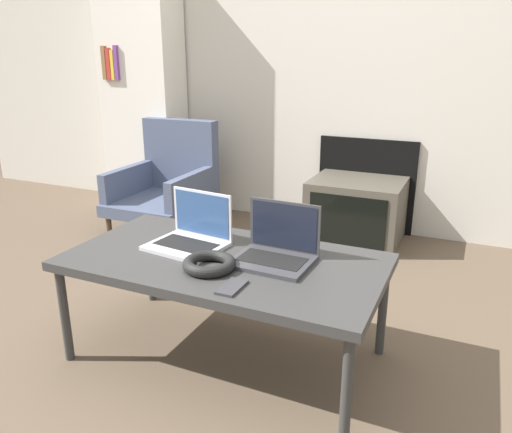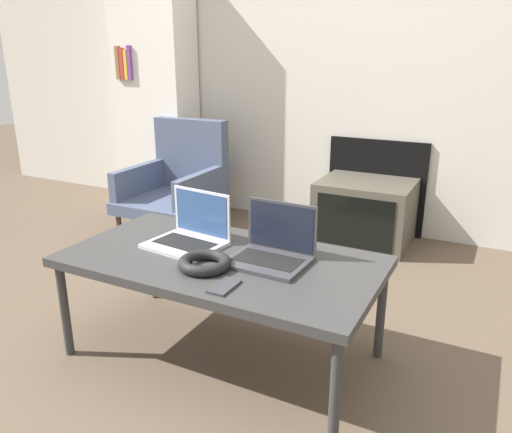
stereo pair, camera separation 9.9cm
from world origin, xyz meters
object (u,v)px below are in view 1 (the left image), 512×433
(tv, at_px, (356,211))
(laptop_left, at_px, (192,235))
(headphones, at_px, (209,264))
(armchair, at_px, (169,180))
(phone, at_px, (232,287))
(laptop_right, at_px, (276,249))

(tv, bearing_deg, laptop_left, -102.97)
(headphones, relative_size, tv, 0.34)
(tv, relative_size, armchair, 0.79)
(laptop_left, bearing_deg, tv, 83.82)
(laptop_left, relative_size, phone, 2.48)
(laptop_left, distance_m, headphones, 0.26)
(phone, bearing_deg, armchair, 130.16)
(headphones, bearing_deg, armchair, 128.74)
(laptop_left, xyz_separation_m, armchair, (-0.94, 1.23, -0.15))
(laptop_right, distance_m, headphones, 0.27)
(laptop_left, bearing_deg, laptop_right, 6.83)
(armchair, bearing_deg, tv, 10.59)
(armchair, bearing_deg, laptop_right, -43.74)
(armchair, bearing_deg, laptop_left, -53.29)
(laptop_right, height_order, headphones, laptop_right)
(laptop_left, bearing_deg, armchair, 134.42)
(phone, distance_m, armchair, 1.98)
(phone, relative_size, armchair, 0.17)
(headphones, xyz_separation_m, tv, (0.16, 1.67, -0.26))
(laptop_right, xyz_separation_m, headphones, (-0.19, -0.18, -0.02))
(laptop_left, height_order, armchair, armchair)
(laptop_left, distance_m, laptop_right, 0.38)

